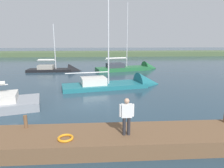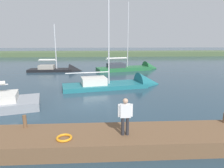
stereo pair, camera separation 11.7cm
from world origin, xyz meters
name	(u,v)px [view 1 (the left image)]	position (x,y,z in m)	size (l,w,h in m)	color
ground_plane	(92,105)	(0.00, 0.00, 0.00)	(200.00, 200.00, 0.00)	#263D4C
far_shoreline	(97,56)	(0.00, -44.26, 0.00)	(180.00, 8.00, 2.40)	#4C603D
dock_pier	(88,141)	(0.00, 5.91, 0.34)	(19.25, 2.24, 0.69)	brown
mooring_post_far	(26,122)	(2.89, 5.13, 0.99)	(0.17, 0.17, 0.59)	brown
life_ring_buoy	(66,138)	(0.88, 6.36, 0.74)	(0.66, 0.66, 0.10)	orange
sailboat_mid_channel	(60,71)	(5.31, -15.91, 0.10)	(7.96, 2.26, 7.91)	black
sailboat_far_left	(125,85)	(-3.15, -5.62, 0.11)	(10.35, 4.65, 11.20)	#1E6B75
sailboat_far_right	(133,69)	(-5.79, -16.55, 0.18)	(10.24, 5.00, 11.08)	#236638
person_on_dock	(127,114)	(-1.67, 6.13, 1.62)	(0.63, 0.22, 1.63)	#28282D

